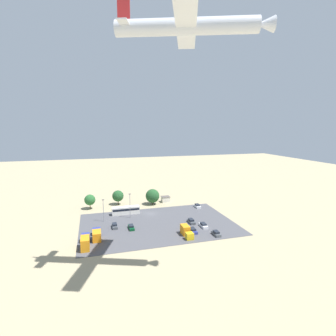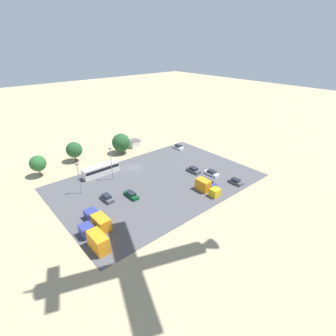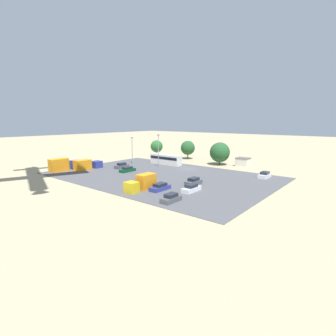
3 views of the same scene
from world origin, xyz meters
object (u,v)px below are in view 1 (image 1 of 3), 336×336
bus (126,210)px  parked_car_5 (115,226)px  parked_car_0 (197,206)px  shed_building (166,199)px  airplane (192,26)px  parked_car_4 (203,225)px  parked_car_6 (216,233)px  parked_car_1 (193,230)px  parked_car_3 (131,227)px  parked_truck_0 (186,231)px  parked_car_2 (191,221)px  parked_truck_1 (85,242)px  parked_truck_2 (97,235)px

bus → parked_car_5: bus is taller
bus → parked_car_0: size_ratio=2.63×
shed_building → parked_car_5: bearing=45.2°
airplane → parked_car_4: bearing=170.9°
parked_car_0 → parked_car_6: parked_car_6 is taller
parked_car_0 → parked_car_5: 39.80m
parked_car_1 → parked_car_3: 21.49m
parked_truck_0 → airplane: 59.57m
parked_car_2 → parked_car_6: (-3.88, 12.73, -0.03)m
parked_truck_1 → parked_truck_2: bearing=56.8°
parked_truck_0 → bus: bearing=-58.8°
bus → parked_car_2: bus is taller
parked_truck_2 → parked_car_6: bearing=-12.5°
bus → parked_car_1: 31.76m
parked_car_5 → parked_car_2: bearing=-6.9°
parked_car_2 → parked_truck_2: (34.06, 4.34, 0.67)m
parked_car_4 → parked_car_1: bearing=31.1°
parked_truck_1 → airplane: bearing=-45.1°
parked_car_1 → parked_truck_0: (3.01, 2.07, 0.81)m
shed_building → parked_car_6: shed_building is taller
parked_car_2 → parked_car_4: (-2.75, 4.86, -0.05)m
shed_building → parked_truck_1: parked_truck_1 is taller
parked_car_1 → parked_truck_2: size_ratio=0.57×
parked_car_3 → parked_car_4: parked_car_4 is taller
shed_building → parked_truck_2: size_ratio=0.48×
bus → parked_truck_0: bus is taller
parked_truck_2 → parked_car_2: bearing=7.3°
bus → parked_car_5: bearing=-22.6°
parked_car_3 → parked_car_2: bearing=178.2°
parked_car_2 → shed_building: bearing=-86.8°
parked_car_1 → parked_car_5: size_ratio=1.07×
parked_truck_2 → parked_car_4: bearing=-0.8°
shed_building → parked_car_4: shed_building is taller
bus → parked_car_2: bearing=52.5°
parked_car_4 → parked_truck_2: parked_truck_2 is taller
parked_car_0 → parked_car_5: (37.31, 13.84, 0.04)m
bus → parked_car_3: size_ratio=2.34×
parked_car_1 → airplane: bearing=-113.4°
parked_car_1 → parked_car_6: parked_car_6 is taller
parked_car_3 → parked_car_6: 29.38m
parked_car_3 → parked_truck_1: (15.17, 10.18, 1.02)m
parked_car_5 → parked_truck_2: parked_truck_2 is taller
parked_car_1 → parked_truck_0: size_ratio=0.66×
parked_car_6 → shed_building: bearing=97.4°
parked_car_6 → airplane: (17.46, 20.69, 55.07)m
bus → parked_car_3: bus is taller
parked_car_4 → parked_truck_1: parked_truck_1 is taller
parked_car_2 → parked_truck_1: 38.63m
parked_car_0 → airplane: 78.27m
bus → parked_car_0: (-31.66, -0.22, -1.07)m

